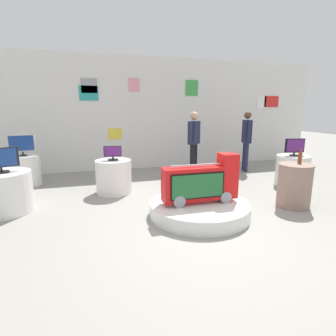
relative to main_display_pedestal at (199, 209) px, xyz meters
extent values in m
plane|color=gray|center=(-0.20, -0.34, -0.11)|extent=(30.00, 30.00, 0.00)
cube|color=silver|center=(-0.20, 3.98, 1.48)|extent=(11.40, 0.10, 3.18)
cube|color=yellow|center=(-0.98, 3.91, 0.93)|extent=(0.38, 0.02, 0.30)
cube|color=gray|center=(-1.60, 3.91, 2.23)|extent=(0.42, 0.02, 0.38)
cube|color=teal|center=(-1.63, 3.91, 2.04)|extent=(0.50, 0.02, 0.39)
cube|color=red|center=(4.16, 3.91, 1.86)|extent=(0.54, 0.02, 0.35)
cube|color=white|center=(3.78, 3.91, 1.83)|extent=(0.34, 0.02, 0.39)
cube|color=pink|center=(-0.39, 3.91, 2.28)|extent=(0.31, 0.02, 0.36)
cube|color=green|center=(1.34, 3.91, 2.23)|extent=(0.39, 0.02, 0.45)
cylinder|color=silver|center=(0.00, 0.00, 0.00)|extent=(1.65, 1.65, 0.23)
cylinder|color=gray|center=(-0.40, 0.00, 0.21)|extent=(0.19, 0.34, 0.19)
cylinder|color=gray|center=(0.40, 0.00, 0.21)|extent=(0.19, 0.34, 0.19)
cube|color=red|center=(0.00, 0.00, 0.44)|extent=(1.25, 0.29, 0.55)
cube|color=red|center=(0.49, 0.00, 0.81)|extent=(0.28, 0.29, 0.19)
cube|color=black|center=(-0.10, -0.15, 0.44)|extent=(0.89, 0.02, 0.41)
cube|color=#1E5B2D|center=(-0.10, -0.15, 0.44)|extent=(0.85, 0.03, 0.37)
cube|color=#B2B2B7|center=(0.00, 0.00, 0.75)|extent=(1.00, 0.04, 0.02)
cylinder|color=silver|center=(2.75, 1.08, 0.24)|extent=(0.74, 0.74, 0.70)
cylinder|color=black|center=(2.75, 1.08, 0.60)|extent=(0.20, 0.20, 0.02)
cylinder|color=black|center=(2.75, 1.08, 0.64)|extent=(0.04, 0.04, 0.06)
cube|color=black|center=(2.75, 1.08, 0.82)|extent=(0.45, 0.12, 0.31)
cube|color=#561E6B|center=(2.76, 1.06, 0.82)|extent=(0.41, 0.09, 0.28)
cylinder|color=silver|center=(-3.15, 2.81, 0.24)|extent=(0.68, 0.68, 0.70)
cylinder|color=black|center=(-3.15, 2.81, 0.60)|extent=(0.16, 0.16, 0.02)
cylinder|color=black|center=(-3.15, 2.81, 0.65)|extent=(0.04, 0.04, 0.08)
cube|color=silver|center=(-3.15, 2.81, 0.87)|extent=(0.55, 0.09, 0.38)
cube|color=navy|center=(-3.16, 2.79, 0.87)|extent=(0.50, 0.07, 0.34)
cylinder|color=silver|center=(-3.13, 1.07, 0.24)|extent=(0.89, 0.89, 0.70)
cylinder|color=black|center=(-3.13, 1.07, 0.60)|extent=(0.24, 0.24, 0.02)
cylinder|color=black|center=(-3.13, 1.07, 0.64)|extent=(0.04, 0.04, 0.06)
cube|color=black|center=(-3.13, 1.07, 0.84)|extent=(0.54, 0.21, 0.33)
cylinder|color=silver|center=(-1.24, 1.67, 0.24)|extent=(0.74, 0.74, 0.70)
cylinder|color=black|center=(-1.24, 1.67, 0.60)|extent=(0.22, 0.22, 0.02)
cylinder|color=black|center=(-1.24, 1.67, 0.64)|extent=(0.04, 0.04, 0.06)
cube|color=black|center=(-1.24, 1.67, 0.77)|extent=(0.36, 0.08, 0.22)
cube|color=#561E6B|center=(-1.24, 1.65, 0.77)|extent=(0.33, 0.06, 0.20)
cylinder|color=gray|center=(1.80, -0.08, 0.28)|extent=(0.58, 0.58, 0.78)
cylinder|color=gray|center=(1.80, -0.08, 0.66)|extent=(0.60, 0.60, 0.02)
cylinder|color=brown|center=(1.92, -0.02, 0.76)|extent=(0.07, 0.07, 0.19)
cylinder|color=brown|center=(1.92, -0.02, 0.90)|extent=(0.03, 0.03, 0.07)
cylinder|color=black|center=(0.89, 2.44, 0.33)|extent=(0.12, 0.12, 0.88)
cylinder|color=black|center=(0.76, 2.29, 0.33)|extent=(0.12, 0.12, 0.88)
cube|color=#1E233F|center=(0.82, 2.36, 1.05)|extent=(0.40, 0.42, 0.56)
sphere|color=tan|center=(0.82, 2.36, 1.46)|extent=(0.20, 0.20, 0.20)
cylinder|color=#1E233F|center=(0.98, 2.54, 1.08)|extent=(0.08, 0.08, 0.51)
cylinder|color=#1E233F|center=(0.67, 2.18, 1.08)|extent=(0.08, 0.08, 0.51)
cylinder|color=#1E233F|center=(2.57, 2.79, 0.29)|extent=(0.12, 0.12, 0.81)
cylinder|color=#1E233F|center=(2.50, 2.61, 0.29)|extent=(0.12, 0.12, 0.81)
cube|color=#1E233F|center=(2.53, 2.70, 1.01)|extent=(0.32, 0.43, 0.63)
sphere|color=brown|center=(2.53, 2.70, 1.46)|extent=(0.20, 0.20, 0.20)
cylinder|color=#1E233F|center=(2.62, 2.93, 1.04)|extent=(0.08, 0.08, 0.57)
cylinder|color=#1E233F|center=(2.45, 2.47, 1.04)|extent=(0.08, 0.08, 0.57)
camera|label=1|loc=(-1.69, -3.92, 1.62)|focal=28.86mm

